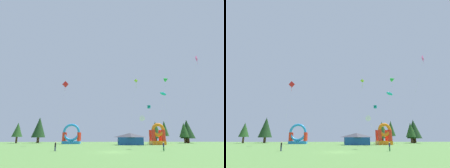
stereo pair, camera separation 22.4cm
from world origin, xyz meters
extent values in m
plane|color=#5B8C42|center=(0.00, 0.00, 0.00)|extent=(120.00, 120.00, 0.00)
pyramid|color=red|center=(-13.57, 21.56, 17.53)|extent=(1.43, 0.71, 1.39)
cylinder|color=red|center=(-13.57, 21.66, 16.60)|extent=(0.04, 0.04, 1.92)
cylinder|color=silver|center=(-14.80, 23.11, 8.78)|extent=(2.49, 2.93, 17.56)
pyramid|color=#8CD826|center=(8.46, 24.83, 19.95)|extent=(0.89, 0.19, 0.89)
cylinder|color=#8CD826|center=(8.46, 24.90, 18.71)|extent=(0.04, 0.04, 2.48)
cylinder|color=silver|center=(7.17, 26.14, 9.97)|extent=(2.59, 2.50, 19.95)
cube|color=#0C7F7A|center=(11.58, 22.04, 10.78)|extent=(1.05, 1.05, 0.39)
cube|color=#0C7F7A|center=(11.58, 22.04, 11.26)|extent=(1.05, 1.05, 0.39)
cylinder|color=silver|center=(12.25, 23.31, 5.51)|extent=(1.35, 2.55, 11.02)
ellipsoid|color=#19B7CC|center=(17.04, 24.74, 15.68)|extent=(2.90, 2.46, 1.40)
cylinder|color=silver|center=(18.93, 26.00, 7.84)|extent=(3.79, 2.54, 15.69)
cone|color=white|center=(6.73, 7.88, 6.18)|extent=(1.72, 1.75, 1.42)
cylinder|color=silver|center=(7.62, 7.43, 3.09)|extent=(1.80, 0.93, 6.18)
pyramid|color=#EA599E|center=(22.22, 10.93, 21.93)|extent=(1.07, 1.04, 1.25)
cylinder|color=#EA599E|center=(22.16, 11.00, 21.14)|extent=(0.04, 0.04, 1.58)
cylinder|color=silver|center=(18.46, 11.07, 10.97)|extent=(7.41, 0.16, 21.93)
cone|color=green|center=(18.68, 25.29, 20.70)|extent=(1.99, 1.99, 1.53)
cylinder|color=silver|center=(15.46, 22.24, 10.35)|extent=(6.46, 6.12, 20.71)
cylinder|color=#33723F|center=(9.01, 1.84, 0.38)|extent=(0.15, 0.15, 0.75)
cylinder|color=#33723F|center=(9.07, 1.70, 0.38)|extent=(0.15, 0.15, 0.75)
cylinder|color=navy|center=(9.04, 1.77, 1.05)|extent=(0.36, 0.36, 0.60)
sphere|color=beige|center=(9.04, 1.77, 1.45)|extent=(0.20, 0.20, 0.20)
cylinder|color=navy|center=(-10.33, 2.32, 0.39)|extent=(0.12, 0.12, 0.78)
cylinder|color=navy|center=(-10.18, 2.31, 0.39)|extent=(0.12, 0.12, 0.78)
cylinder|color=black|center=(-10.26, 2.32, 1.09)|extent=(0.29, 0.29, 0.62)
sphere|color=#D8AD84|center=(-10.26, 2.32, 1.50)|extent=(0.21, 0.21, 0.21)
cube|color=#268CD8|center=(-13.18, 35.93, 0.47)|extent=(6.16, 3.62, 0.93)
cylinder|color=red|center=(-15.75, 34.63, 2.40)|extent=(1.01, 1.01, 2.94)
cylinder|color=red|center=(-10.61, 34.63, 2.40)|extent=(1.01, 1.01, 2.94)
cylinder|color=red|center=(-15.75, 37.23, 2.40)|extent=(1.01, 1.01, 2.94)
cylinder|color=red|center=(-10.61, 37.23, 2.40)|extent=(1.01, 1.01, 2.94)
torus|color=#268CD8|center=(-13.18, 34.63, 3.87)|extent=(5.96, 0.81, 5.96)
cube|color=orange|center=(15.25, 28.59, 0.57)|extent=(4.39, 4.55, 1.15)
cylinder|color=red|center=(13.67, 26.92, 2.84)|extent=(1.23, 1.23, 3.38)
cylinder|color=red|center=(16.83, 26.92, 2.84)|extent=(1.23, 1.23, 3.38)
cylinder|color=red|center=(13.67, 30.25, 2.84)|extent=(1.23, 1.23, 3.38)
cylinder|color=red|center=(16.83, 30.25, 2.84)|extent=(1.23, 1.23, 3.38)
torus|color=orange|center=(15.25, 26.92, 4.53)|extent=(4.15, 0.98, 4.15)
cube|color=#19478C|center=(6.34, 26.76, 1.14)|extent=(7.49, 4.27, 2.28)
pyramid|color=#3F3F47|center=(6.34, 26.76, 2.91)|extent=(7.49, 4.27, 1.27)
cylinder|color=#4C331E|center=(-35.47, 42.94, 1.16)|extent=(0.69, 0.69, 2.31)
cone|color=#234C1E|center=(-35.47, 42.94, 5.02)|extent=(3.84, 3.84, 5.41)
cylinder|color=#4C331E|center=(-28.30, 45.88, 1.05)|extent=(0.97, 0.97, 2.11)
cone|color=#193819|center=(-28.30, 45.88, 6.09)|extent=(5.39, 5.39, 7.96)
cylinder|color=#4C331E|center=(18.11, 41.01, 0.88)|extent=(0.88, 0.88, 1.77)
cone|color=#234C1E|center=(18.11, 41.01, 4.92)|extent=(4.90, 4.90, 6.31)
cylinder|color=#4C331E|center=(21.90, 41.85, 1.32)|extent=(0.60, 0.60, 2.63)
cone|color=#234C1E|center=(21.90, 41.85, 5.57)|extent=(3.32, 3.32, 5.87)
cylinder|color=#4C331E|center=(29.79, 41.93, 1.11)|extent=(0.73, 0.73, 2.22)
cone|color=#234C1E|center=(29.79, 41.93, 4.97)|extent=(4.07, 4.07, 5.50)
cylinder|color=#4C331E|center=(31.09, 43.14, 0.89)|extent=(0.71, 0.71, 1.78)
cone|color=#234C1E|center=(31.09, 43.14, 4.31)|extent=(3.93, 3.93, 5.05)
cylinder|color=#4C331E|center=(31.40, 42.81, 0.88)|extent=(1.02, 1.02, 1.76)
cone|color=#193819|center=(31.40, 42.81, 5.37)|extent=(5.65, 5.65, 7.22)
camera|label=1|loc=(-1.41, -32.88, 2.53)|focal=29.90mm
camera|label=2|loc=(-1.18, -32.89, 2.53)|focal=29.90mm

